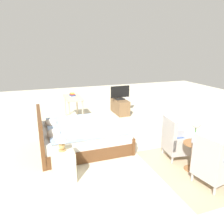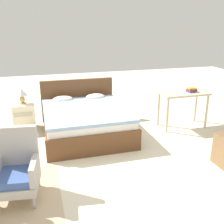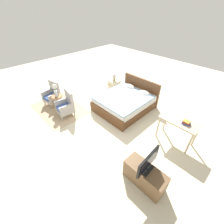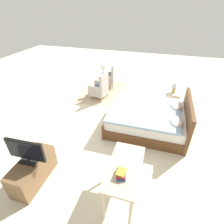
{
  "view_description": "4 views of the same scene",
  "coord_description": "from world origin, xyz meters",
  "views": [
    {
      "loc": [
        -4.9,
        2.07,
        2.37
      ],
      "look_at": [
        0.16,
        0.28,
        0.74
      ],
      "focal_mm": 35.0,
      "sensor_mm": 36.0,
      "label": 1
    },
    {
      "loc": [
        -0.91,
        -3.86,
        2.2
      ],
      "look_at": [
        0.21,
        0.08,
        0.79
      ],
      "focal_mm": 42.0,
      "sensor_mm": 36.0,
      "label": 2
    },
    {
      "loc": [
        3.01,
        -2.55,
        3.44
      ],
      "look_at": [
        0.34,
        0.04,
        0.61
      ],
      "focal_mm": 24.0,
      "sensor_mm": 36.0,
      "label": 3
    },
    {
      "loc": [
        3.88,
        1.27,
        2.99
      ],
      "look_at": [
        0.29,
        0.22,
        0.56
      ],
      "focal_mm": 28.0,
      "sensor_mm": 36.0,
      "label": 4
    }
  ],
  "objects": [
    {
      "name": "armchair_by_window_left",
      "position": [
        -2.32,
        -0.68,
        0.38
      ],
      "size": [
        0.62,
        0.62,
        0.92
      ],
      "color": "#ADA8A3",
      "rests_on": "floor_rug"
    },
    {
      "name": "ground_plane",
      "position": [
        0.0,
        0.0,
        0.0
      ],
      "size": [
        16.0,
        16.0,
        0.0
      ],
      "primitive_type": "plane",
      "color": "beige"
    },
    {
      "name": "table_lamp",
      "position": [
        -1.27,
        1.73,
        0.79
      ],
      "size": [
        0.22,
        0.22,
        0.33
      ],
      "color": "tan",
      "rests_on": "nightstand"
    },
    {
      "name": "flower_vase",
      "position": [
        -1.8,
        -0.71,
        0.88
      ],
      "size": [
        0.17,
        0.17,
        0.48
      ],
      "color": "silver",
      "rests_on": "side_table"
    },
    {
      "name": "floor_rug",
      "position": [
        -1.8,
        -0.73,
        0.0
      ],
      "size": [
        2.1,
        1.5,
        0.01
      ],
      "color": "tan",
      "rests_on": "ground_plane"
    },
    {
      "name": "armchair_by_window_right",
      "position": [
        -1.29,
        -0.68,
        0.38
      ],
      "size": [
        0.61,
        0.61,
        0.92
      ],
      "color": "#ADA8A3",
      "rests_on": "floor_rug"
    },
    {
      "name": "nightstand",
      "position": [
        -1.27,
        1.73,
        0.29
      ],
      "size": [
        0.44,
        0.41,
        0.58
      ],
      "color": "beige",
      "rests_on": "ground_plane"
    },
    {
      "name": "book_stack",
      "position": [
        2.24,
        0.94,
        0.82
      ],
      "size": [
        0.24,
        0.18,
        0.09
      ],
      "color": "#284C8E",
      "rests_on": "vanity_desk"
    },
    {
      "name": "tv_flatscreen",
      "position": [
        2.22,
        -0.77,
        0.77
      ],
      "size": [
        0.21,
        0.71,
        0.49
      ],
      "color": "black",
      "rests_on": "tv_stand"
    },
    {
      "name": "bed",
      "position": [
        -0.07,
        1.15,
        0.3
      ],
      "size": [
        1.67,
        2.0,
        0.96
      ],
      "color": "brown",
      "rests_on": "ground_plane"
    },
    {
      "name": "side_table",
      "position": [
        -1.8,
        -0.71,
        0.37
      ],
      "size": [
        0.4,
        0.4,
        0.58
      ],
      "color": "#936038",
      "rests_on": "ground_plane"
    },
    {
      "name": "vanity_desk",
      "position": [
        2.07,
        0.95,
        0.66
      ],
      "size": [
        1.04,
        0.52,
        0.78
      ],
      "color": "beige",
      "rests_on": "ground_plane"
    },
    {
      "name": "tv_stand",
      "position": [
        2.22,
        -0.77,
        0.26
      ],
      "size": [
        0.96,
        0.4,
        0.52
      ],
      "color": "brown",
      "rests_on": "ground_plane"
    }
  ]
}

